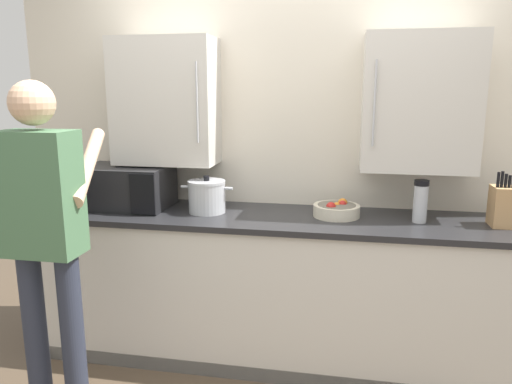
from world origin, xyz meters
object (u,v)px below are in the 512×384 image
microwave_oven (121,187)px  knife_block (502,206)px  fruit_bowl (337,210)px  person_figure (45,230)px  stock_pot (207,196)px  thermos_flask (420,201)px

microwave_oven → knife_block: (2.26, -0.03, -0.02)m
microwave_oven → fruit_bowl: size_ratio=2.84×
person_figure → fruit_bowl: bearing=33.6°
microwave_oven → knife_block: knife_block is taller
fruit_bowl → person_figure: 1.59m
fruit_bowl → knife_block: (0.89, -0.04, 0.07)m
fruit_bowl → knife_block: bearing=-2.8°
stock_pot → knife_block: size_ratio=1.05×
stock_pot → thermos_flask: (1.25, 0.00, 0.02)m
stock_pot → fruit_bowl: stock_pot is taller
person_figure → thermos_flask: bearing=25.1°
thermos_flask → person_figure: (-1.79, -0.84, -0.02)m
knife_block → person_figure: size_ratio=0.18×
knife_block → thermos_flask: 0.43m
microwave_oven → stock_pot: 0.58m
thermos_flask → microwave_oven: bearing=179.2°
microwave_oven → knife_block: bearing=-0.7°
thermos_flask → person_figure: person_figure is taller
microwave_oven → thermos_flask: 1.83m
stock_pot → person_figure: 0.99m
microwave_oven → thermos_flask: microwave_oven is taller
fruit_bowl → person_figure: bearing=-146.4°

